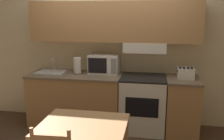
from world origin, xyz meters
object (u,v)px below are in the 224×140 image
(toaster, at_px, (186,73))
(stove_range, at_px, (143,103))
(sink_basin, at_px, (51,72))
(paper_towel_roll, at_px, (77,66))
(dining_table, at_px, (83,134))
(microwave, at_px, (104,64))

(toaster, bearing_deg, stove_range, -178.97)
(toaster, bearing_deg, sink_basin, -179.50)
(paper_towel_roll, relative_size, dining_table, 0.30)
(microwave, distance_m, toaster, 1.32)
(dining_table, bearing_deg, microwave, 94.15)
(paper_towel_roll, distance_m, dining_table, 1.72)
(stove_range, distance_m, sink_basin, 1.63)
(dining_table, bearing_deg, toaster, 52.29)
(microwave, relative_size, sink_basin, 1.05)
(microwave, relative_size, paper_towel_roll, 1.84)
(dining_table, bearing_deg, paper_towel_roll, 109.51)
(microwave, xyz_separation_m, paper_towel_roll, (-0.44, -0.10, -0.02))
(microwave, distance_m, dining_table, 1.73)
(stove_range, bearing_deg, dining_table, -109.74)
(microwave, bearing_deg, stove_range, -11.25)
(paper_towel_roll, bearing_deg, toaster, -0.82)
(toaster, distance_m, sink_basin, 2.20)
(microwave, xyz_separation_m, dining_table, (0.12, -1.67, -0.43))
(toaster, distance_m, dining_table, 1.99)
(stove_range, relative_size, microwave, 1.81)
(stove_range, relative_size, toaster, 3.46)
(stove_range, bearing_deg, microwave, 168.75)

